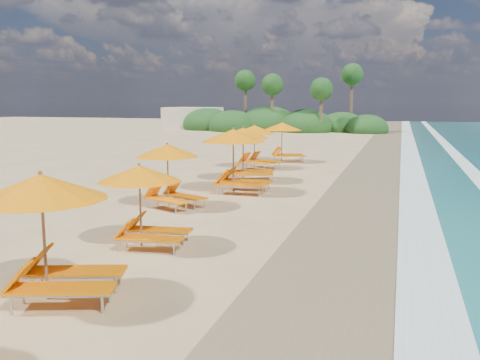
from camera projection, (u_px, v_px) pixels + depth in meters
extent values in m
plane|color=tan|center=(240.00, 217.00, 16.32)|extent=(160.00, 160.00, 0.00)
cube|color=#826D4D|center=(367.00, 226.00, 15.12)|extent=(4.00, 160.00, 0.01)
cube|color=white|center=(420.00, 229.00, 14.66)|extent=(1.20, 160.00, 0.01)
cylinder|color=olive|center=(44.00, 239.00, 9.37)|extent=(0.06, 0.06, 2.36)
cone|color=orange|center=(41.00, 187.00, 9.22)|extent=(3.08, 3.08, 0.47)
sphere|color=olive|center=(40.00, 173.00, 9.17)|extent=(0.08, 0.08, 0.08)
cylinder|color=olive|center=(140.00, 207.00, 12.87)|extent=(0.05, 0.05, 2.07)
cone|color=orange|center=(139.00, 173.00, 12.74)|extent=(2.42, 2.42, 0.42)
sphere|color=olive|center=(139.00, 164.00, 12.70)|extent=(0.07, 0.07, 0.07)
cylinder|color=olive|center=(168.00, 176.00, 17.71)|extent=(0.05, 0.05, 2.18)
cone|color=orange|center=(167.00, 150.00, 17.57)|extent=(2.93, 2.93, 0.44)
sphere|color=olive|center=(167.00, 144.00, 17.54)|extent=(0.08, 0.08, 0.08)
cylinder|color=olive|center=(233.00, 161.00, 20.48)|extent=(0.06, 0.06, 2.54)
cone|color=orange|center=(233.00, 135.00, 20.31)|extent=(2.67, 2.67, 0.51)
sphere|color=olive|center=(233.00, 128.00, 20.27)|extent=(0.09, 0.09, 0.09)
cylinder|color=olive|center=(243.00, 155.00, 23.46)|extent=(0.06, 0.06, 2.44)
cone|color=orange|center=(243.00, 133.00, 23.31)|extent=(3.04, 3.04, 0.49)
sphere|color=olive|center=(243.00, 127.00, 23.26)|extent=(0.09, 0.09, 0.09)
cylinder|color=olive|center=(254.00, 147.00, 27.90)|extent=(0.06, 0.06, 2.34)
cone|color=orange|center=(254.00, 129.00, 27.75)|extent=(3.08, 3.08, 0.47)
sphere|color=olive|center=(254.00, 125.00, 27.71)|extent=(0.08, 0.08, 0.08)
cylinder|color=olive|center=(282.00, 142.00, 30.84)|extent=(0.06, 0.06, 2.36)
cone|color=orange|center=(282.00, 126.00, 30.69)|extent=(3.17, 3.17, 0.47)
sphere|color=olive|center=(282.00, 122.00, 30.65)|extent=(0.08, 0.08, 0.08)
ellipsoid|color=#163D14|center=(306.00, 127.00, 60.37)|extent=(6.40, 6.40, 4.16)
ellipsoid|color=#163D14|center=(268.00, 125.00, 62.80)|extent=(7.20, 7.20, 4.68)
ellipsoid|color=#163D14|center=(233.00, 126.00, 62.14)|extent=(6.00, 6.00, 3.90)
ellipsoid|color=#163D14|center=(342.00, 127.00, 61.06)|extent=(5.60, 5.60, 3.64)
ellipsoid|color=#163D14|center=(208.00, 124.00, 65.21)|extent=(6.60, 6.60, 4.29)
ellipsoid|color=#163D14|center=(366.00, 129.00, 58.29)|extent=(5.00, 5.00, 3.25)
cylinder|color=brown|center=(321.00, 111.00, 57.59)|extent=(0.36, 0.36, 5.00)
sphere|color=#163D14|center=(322.00, 89.00, 57.20)|extent=(2.60, 2.60, 2.60)
cylinder|color=brown|center=(272.00, 108.00, 60.29)|extent=(0.36, 0.36, 5.60)
sphere|color=#163D14|center=(272.00, 84.00, 59.85)|extent=(2.60, 2.60, 2.60)
cylinder|color=brown|center=(245.00, 105.00, 63.32)|extent=(0.36, 0.36, 6.20)
sphere|color=#163D14|center=(245.00, 80.00, 62.84)|extent=(2.60, 2.60, 2.60)
cylinder|color=brown|center=(351.00, 103.00, 60.31)|extent=(0.36, 0.36, 6.80)
sphere|color=#163D14|center=(352.00, 74.00, 59.78)|extent=(2.60, 2.60, 2.60)
cube|color=beige|center=(193.00, 118.00, 67.88)|extent=(7.00, 5.00, 2.80)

